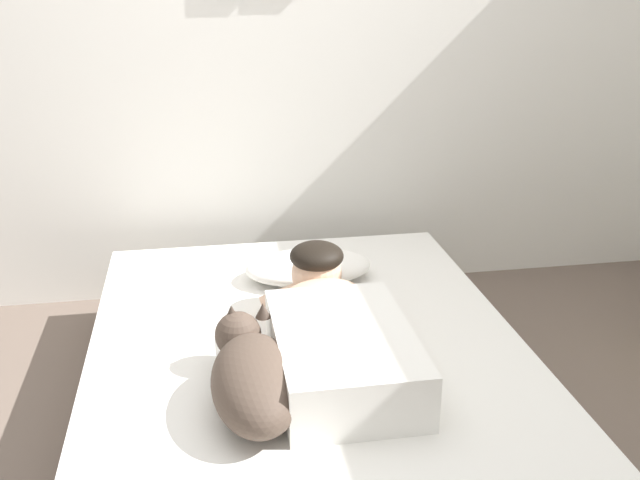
% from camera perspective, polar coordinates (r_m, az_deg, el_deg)
% --- Properties ---
extents(ground_plane, '(12.84, 12.84, 0.00)m').
position_cam_1_polar(ground_plane, '(2.50, -0.73, -17.63)').
color(ground_plane, '#66564C').
extents(back_wall, '(4.42, 0.12, 2.50)m').
position_cam_1_polar(back_wall, '(3.44, -4.89, 15.87)').
color(back_wall, silver).
rests_on(back_wall, ground).
extents(bed, '(1.54, 1.93, 0.33)m').
position_cam_1_polar(bed, '(2.64, -1.09, -10.88)').
color(bed, gray).
rests_on(bed, ground).
extents(pillow, '(0.52, 0.32, 0.11)m').
position_cam_1_polar(pillow, '(2.98, -0.93, -2.15)').
color(pillow, white).
rests_on(pillow, bed).
extents(person_lying, '(0.43, 0.92, 0.27)m').
position_cam_1_polar(person_lying, '(2.39, 1.18, -7.09)').
color(person_lying, white).
rests_on(person_lying, bed).
extents(dog, '(0.26, 0.57, 0.21)m').
position_cam_1_polar(dog, '(2.16, -5.28, -10.65)').
color(dog, '#4C3D33').
rests_on(dog, bed).
extents(coffee_cup, '(0.12, 0.09, 0.07)m').
position_cam_1_polar(coffee_cup, '(2.87, -0.25, -3.46)').
color(coffee_cup, white).
rests_on(coffee_cup, bed).
extents(cell_phone, '(0.07, 0.14, 0.01)m').
position_cam_1_polar(cell_phone, '(2.22, 3.87, -12.58)').
color(cell_phone, black).
rests_on(cell_phone, bed).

